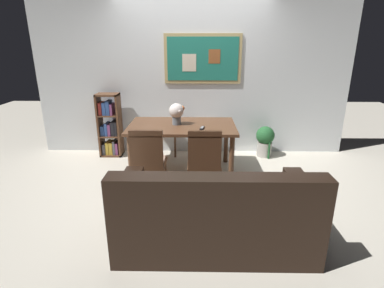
# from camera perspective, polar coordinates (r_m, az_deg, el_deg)

# --- Properties ---
(ground_plane) EXTENTS (12.00, 12.00, 0.00)m
(ground_plane) POSITION_cam_1_polar(r_m,az_deg,el_deg) (4.21, -0.19, -7.24)
(ground_plane) COLOR beige
(wall_back_with_painting) EXTENTS (5.20, 0.14, 2.60)m
(wall_back_with_painting) POSITION_cam_1_polar(r_m,az_deg,el_deg) (5.13, 0.14, 12.72)
(wall_back_with_painting) COLOR silver
(wall_back_with_painting) RESTS_ON ground_plane
(dining_table) EXTENTS (1.52, 0.95, 0.72)m
(dining_table) POSITION_cam_1_polar(r_m,az_deg,el_deg) (4.33, -1.89, 2.51)
(dining_table) COLOR brown
(dining_table) RESTS_ON ground_plane
(dining_chair_far_right) EXTENTS (0.40, 0.41, 0.91)m
(dining_chair_far_right) POSITION_cam_1_polar(r_m,az_deg,el_deg) (5.15, 2.45, 4.02)
(dining_chair_far_right) COLOR brown
(dining_chair_far_right) RESTS_ON ground_plane
(dining_chair_near_right) EXTENTS (0.40, 0.41, 0.91)m
(dining_chair_near_right) POSITION_cam_1_polar(r_m,az_deg,el_deg) (3.56, 2.34, -2.81)
(dining_chair_near_right) COLOR brown
(dining_chair_near_right) RESTS_ON ground_plane
(dining_chair_near_left) EXTENTS (0.40, 0.41, 0.91)m
(dining_chair_near_left) POSITION_cam_1_polar(r_m,az_deg,el_deg) (3.61, -8.28, -2.67)
(dining_chair_near_left) COLOR brown
(dining_chair_near_left) RESTS_ON ground_plane
(dining_chair_far_left) EXTENTS (0.40, 0.41, 0.91)m
(dining_chair_far_left) POSITION_cam_1_polar(r_m,az_deg,el_deg) (5.19, -4.96, 4.07)
(dining_chair_far_left) COLOR brown
(dining_chair_far_left) RESTS_ON ground_plane
(leather_couch) EXTENTS (1.80, 0.84, 0.84)m
(leather_couch) POSITION_cam_1_polar(r_m,az_deg,el_deg) (2.87, 4.36, -13.60)
(leather_couch) COLOR black
(leather_couch) RESTS_ON ground_plane
(bookshelf) EXTENTS (0.36, 0.28, 1.05)m
(bookshelf) POSITION_cam_1_polar(r_m,az_deg,el_deg) (5.24, -15.27, 3.06)
(bookshelf) COLOR brown
(bookshelf) RESTS_ON ground_plane
(potted_ivy) EXTENTS (0.30, 0.30, 0.52)m
(potted_ivy) POSITION_cam_1_polar(r_m,az_deg,el_deg) (5.20, 13.65, 0.71)
(potted_ivy) COLOR #B2ADA3
(potted_ivy) RESTS_ON ground_plane
(flower_vase) EXTENTS (0.22, 0.21, 0.30)m
(flower_vase) POSITION_cam_1_polar(r_m,az_deg,el_deg) (4.29, -2.93, 6.04)
(flower_vase) COLOR slate
(flower_vase) RESTS_ON dining_table
(tv_remote) EXTENTS (0.07, 0.16, 0.02)m
(tv_remote) POSITION_cam_1_polar(r_m,az_deg,el_deg) (4.11, 1.93, 3.04)
(tv_remote) COLOR black
(tv_remote) RESTS_ON dining_table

